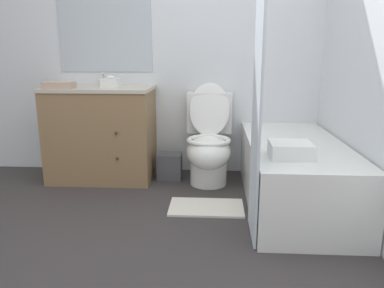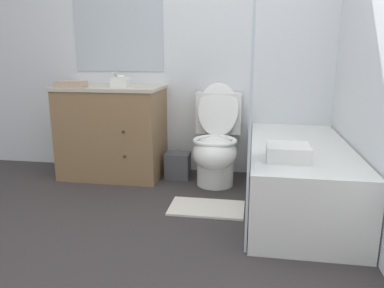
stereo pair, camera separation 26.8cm
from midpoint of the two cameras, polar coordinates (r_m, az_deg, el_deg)
The scene contains 13 objects.
ground_plane at distance 2.16m, azimuth -2.72°, elevation -18.38°, with size 14.00×14.00×0.00m, color #383333.
wall_back at distance 3.61m, azimuth 3.15°, elevation 15.40°, with size 8.00×0.06×2.50m.
wall_right at distance 2.81m, azimuth 28.40°, elevation 14.23°, with size 0.05×2.78×2.50m.
vanity_cabinet at distance 3.56m, azimuth -9.90°, elevation 1.99°, with size 0.94×0.59×0.85m.
sink_faucet at distance 3.67m, azimuth -9.24°, elevation 9.49°, with size 0.14×0.12×0.12m.
toilet at distance 3.31m, azimuth 5.99°, elevation -0.13°, with size 0.41×0.69×0.89m.
bathtub at distance 2.96m, azimuth 18.39°, elevation -4.67°, with size 0.71×1.57×0.49m.
shower_curtain at distance 2.23m, azimuth 12.63°, elevation 10.21°, with size 0.01×0.40×2.04m.
wastebasket at distance 3.50m, azimuth 0.02°, elevation -3.32°, with size 0.22×0.19×0.24m.
tissue_box at distance 3.43m, azimuth -8.57°, elevation 9.32°, with size 0.15×0.15×0.10m.
hand_towel_folded at distance 3.46m, azimuth -15.86°, elevation 8.77°, with size 0.26×0.14×0.05m.
bath_towel_folded at distance 2.46m, azimuth 17.47°, elevation -1.27°, with size 0.26×0.25×0.10m.
bath_mat at distance 2.87m, azimuth 4.98°, elevation -9.74°, with size 0.56×0.34×0.02m.
Camera 2 is at (0.53, -1.77, 1.15)m, focal length 35.00 mm.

